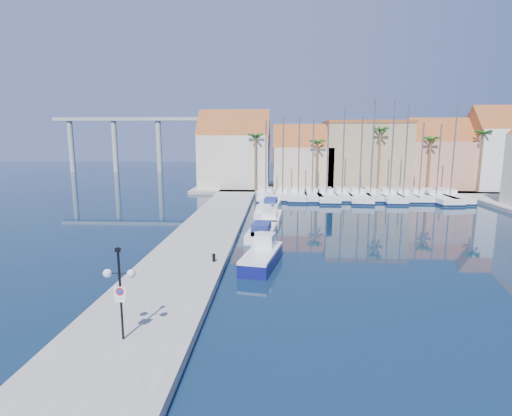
{
  "coord_description": "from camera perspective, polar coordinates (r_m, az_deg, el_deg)",
  "views": [
    {
      "loc": [
        -2.34,
        -23.82,
        9.1
      ],
      "look_at": [
        -4.23,
        10.78,
        3.0
      ],
      "focal_mm": 28.0,
      "sensor_mm": 36.0,
      "label": 1
    }
  ],
  "objects": [
    {
      "name": "ground",
      "position": [
        25.6,
        8.31,
        -10.94
      ],
      "size": [
        260.0,
        260.0,
        0.0
      ],
      "primitive_type": "plane",
      "color": "black",
      "rests_on": "ground"
    },
    {
      "name": "quay_west",
      "position": [
        38.92,
        -6.82,
        -3.23
      ],
      "size": [
        6.0,
        77.0,
        0.5
      ],
      "primitive_type": "cube",
      "color": "gray",
      "rests_on": "ground"
    },
    {
      "name": "shore_north",
      "position": [
        73.4,
        12.79,
        2.81
      ],
      "size": [
        54.0,
        16.0,
        0.5
      ],
      "primitive_type": "cube",
      "color": "gray",
      "rests_on": "ground"
    },
    {
      "name": "lamp_post",
      "position": [
        18.03,
        -18.9,
        -9.69
      ],
      "size": [
        1.4,
        0.37,
        4.1
      ],
      "rotation": [
        0.0,
        0.0,
        0.0
      ],
      "color": "black",
      "rests_on": "quay_west"
    },
    {
      "name": "bollard",
      "position": [
        28.44,
        -6.05,
        -7.07
      ],
      "size": [
        0.23,
        0.23,
        0.57
      ],
      "primitive_type": "cylinder",
      "color": "black",
      "rests_on": "quay_west"
    },
    {
      "name": "fishing_boat",
      "position": [
        29.04,
        0.89,
        -6.84
      ],
      "size": [
        3.06,
        6.22,
        2.08
      ],
      "rotation": [
        0.0,
        0.0,
        -0.19
      ],
      "color": "#0F1159",
      "rests_on": "ground"
    },
    {
      "name": "motorboat_west_0",
      "position": [
        32.99,
        1.03,
        -5.11
      ],
      "size": [
        2.53,
        6.54,
        1.4
      ],
      "rotation": [
        0.0,
        0.0,
        0.08
      ],
      "color": "white",
      "rests_on": "ground"
    },
    {
      "name": "motorboat_west_1",
      "position": [
        37.37,
        0.88,
        -3.31
      ],
      "size": [
        2.92,
        7.22,
        1.4
      ],
      "rotation": [
        0.0,
        0.0,
        -0.1
      ],
      "color": "white",
      "rests_on": "ground"
    },
    {
      "name": "motorboat_west_2",
      "position": [
        43.49,
        2.0,
        -1.41
      ],
      "size": [
        2.73,
        7.18,
        1.4
      ],
      "rotation": [
        0.0,
        0.0,
        -0.07
      ],
      "color": "white",
      "rests_on": "ground"
    },
    {
      "name": "motorboat_west_3",
      "position": [
        46.78,
        1.23,
        -0.6
      ],
      "size": [
        2.28,
        6.96,
        1.4
      ],
      "rotation": [
        0.0,
        0.0,
        0.01
      ],
      "color": "white",
      "rests_on": "ground"
    },
    {
      "name": "motorboat_west_4",
      "position": [
        52.68,
        2.19,
        0.59
      ],
      "size": [
        2.86,
        7.18,
        1.4
      ],
      "rotation": [
        0.0,
        0.0,
        -0.09
      ],
      "color": "white",
      "rests_on": "ground"
    },
    {
      "name": "motorboat_west_5",
      "position": [
        57.3,
        1.49,
        1.36
      ],
      "size": [
        1.86,
        5.75,
        1.4
      ],
      "rotation": [
        0.0,
        0.0,
        -0.0
      ],
      "color": "white",
      "rests_on": "ground"
    },
    {
      "name": "sailboat_0",
      "position": [
        60.48,
        1.42,
        1.88
      ],
      "size": [
        2.53,
        9.43,
        11.56
      ],
      "rotation": [
        0.0,
        0.0,
        0.0
      ],
      "color": "white",
      "rests_on": "ground"
    },
    {
      "name": "sailboat_1",
      "position": [
        60.74,
        3.84,
        1.94
      ],
      "size": [
        2.75,
        8.21,
        12.44
      ],
      "rotation": [
        0.0,
        0.0,
        -0.08
      ],
      "color": "white",
      "rests_on": "ground"
    },
    {
      "name": "sailboat_2",
      "position": [
        60.9,
        6.05,
        1.88
      ],
      "size": [
        3.48,
        10.45,
        12.2
      ],
      "rotation": [
        0.0,
        0.0,
        -0.08
      ],
      "color": "white",
      "rests_on": "ground"
    },
    {
      "name": "sailboat_3",
      "position": [
        60.75,
        7.93,
        1.83
      ],
      "size": [
        2.89,
        9.37,
        11.99
      ],
      "rotation": [
        0.0,
        0.0,
        0.05
      ],
      "color": "white",
      "rests_on": "ground"
    },
    {
      "name": "sailboat_4",
      "position": [
        60.82,
        9.94,
        1.76
      ],
      "size": [
        3.01,
        11.32,
        11.19
      ],
      "rotation": [
        0.0,
        0.0,
        -0.0
      ],
      "color": "white",
      "rests_on": "ground"
    },
    {
      "name": "sailboat_5",
      "position": [
        61.94,
        12.07,
        1.9
      ],
      "size": [
        2.34,
        8.8,
        13.58
      ],
      "rotation": [
        0.0,
        0.0,
        -0.0
      ],
      "color": "white",
      "rests_on": "ground"
    },
    {
      "name": "sailboat_6",
      "position": [
        61.52,
        14.46,
        1.69
      ],
      "size": [
        4.06,
        11.84,
        12.11
      ],
      "rotation": [
        0.0,
        0.0,
        -0.09
      ],
      "color": "white",
      "rests_on": "ground"
    },
    {
      "name": "sailboat_7",
      "position": [
        62.8,
        15.89,
        1.86
      ],
      "size": [
        3.18,
        9.32,
        14.78
      ],
      "rotation": [
        0.0,
        0.0,
        0.08
      ],
      "color": "white",
      "rests_on": "ground"
    },
    {
      "name": "sailboat_8",
      "position": [
        62.61,
        18.41,
        1.66
      ],
      "size": [
        3.3,
        11.12,
        14.63
      ],
      "rotation": [
        0.0,
        0.0,
        -0.04
      ],
      "color": "white",
      "rests_on": "ground"
    },
    {
      "name": "sailboat_9",
      "position": [
        63.54,
        20.14,
        1.7
      ],
      "size": [
        2.53,
        9.26,
        14.03
      ],
      "rotation": [
        0.0,
        0.0,
        0.01
      ],
      "color": "white",
      "rests_on": "ground"
    },
    {
      "name": "sailboat_10",
      "position": [
        64.23,
        22.13,
        1.62
      ],
      "size": [
        3.21,
        9.34,
        11.31
      ],
      "rotation": [
        0.0,
        0.0,
        -0.09
      ],
      "color": "white",
      "rests_on": "ground"
    },
    {
      "name": "sailboat_11",
      "position": [
        64.25,
        24.06,
        1.47
      ],
      "size": [
        4.09,
        11.98,
        11.05
      ],
      "rotation": [
        0.0,
        0.0,
        0.08
      ],
      "color": "white",
      "rests_on": "ground"
    },
    {
      "name": "sailboat_12",
      "position": [
        65.67,
        25.75,
        1.53
      ],
      "size": [
        2.96,
        11.22,
        13.44
      ],
      "rotation": [
        0.0,
        0.0,
        -0.0
      ],
      "color": "white",
      "rests_on": "ground"
    },
    {
      "name": "building_0",
      "position": [
        71.27,
        -3.08,
        7.9
      ],
      "size": [
        12.3,
        9.0,
        13.5
      ],
      "color": "beige",
      "rests_on": "shore_north"
    },
    {
      "name": "building_1",
      "position": [
        71.05,
        6.67,
        6.85
      ],
      "size": [
        10.3,
        8.0,
        11.0
      ],
      "color": "#C4AC8A",
      "rests_on": "shore_north"
    },
    {
      "name": "building_2",
      "position": [
        73.49,
        15.3,
        7.42
      ],
      "size": [
        14.2,
        10.2,
        11.5
      ],
      "color": "#99825E",
      "rests_on": "shore_north"
    },
    {
      "name": "building_3",
      "position": [
        75.98,
        24.38,
        6.66
      ],
      "size": [
        10.3,
        8.0,
        12.0
      ],
      "color": "tan",
      "rests_on": "shore_north"
    },
    {
      "name": "building_4",
      "position": [
        78.74,
        30.86,
        7.03
      ],
      "size": [
        8.3,
        8.0,
        14.0
      ],
      "color": "white",
      "rests_on": "shore_north"
    },
    {
      "name": "palm_0",
      "position": [
        65.92,
        -0.06,
        9.96
      ],
      "size": [
        2.6,
        2.6,
        10.15
      ],
      "color": "brown",
      "rests_on": "shore_north"
    },
    {
      "name": "palm_1",
      "position": [
        66.13,
        8.73,
        9.03
      ],
      "size": [
        2.6,
        2.6,
        9.15
      ],
      "color": "brown",
      "rests_on": "shore_north"
    },
    {
      "name": "palm_2",
      "position": [
        67.82,
        17.35,
        10.31
      ],
      "size": [
        2.6,
        2.6,
        11.15
      ],
      "color": "brown",
      "rests_on": "shore_north"
    },
    {
      "name": "palm_3",
      "position": [
        70.17,
        23.71,
        8.75
      ],
      "size": [
        2.6,
        2.6,
        9.65
      ],
      "color": "brown",
      "rests_on": "shore_north"
    },
    {
      "name": "palm_4",
      "position": [
        73.33,
        29.69,
        9.05
      ],
      "size": [
        2.6,
        2.6,
        10.65
      ],
      "color": "brown",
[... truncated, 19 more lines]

